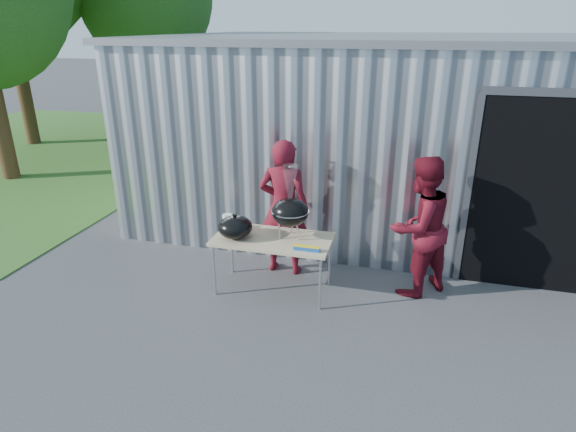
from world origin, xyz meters
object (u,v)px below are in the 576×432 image
(kettle_grill, at_px, (290,207))
(person_cook, at_px, (284,208))
(folding_table, at_px, (273,241))
(person_bystander, at_px, (419,227))

(kettle_grill, distance_m, person_cook, 0.57)
(folding_table, xyz_separation_m, person_cook, (-0.01, 0.57, 0.24))
(folding_table, xyz_separation_m, kettle_grill, (0.21, 0.08, 0.45))
(kettle_grill, height_order, person_cook, person_cook)
(folding_table, height_order, person_bystander, person_bystander)
(kettle_grill, bearing_deg, person_cook, 113.77)
(kettle_grill, bearing_deg, person_bystander, 13.16)
(person_cook, xyz_separation_m, person_bystander, (1.80, -0.12, -0.04))
(folding_table, height_order, person_cook, person_cook)
(kettle_grill, distance_m, person_bystander, 1.64)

